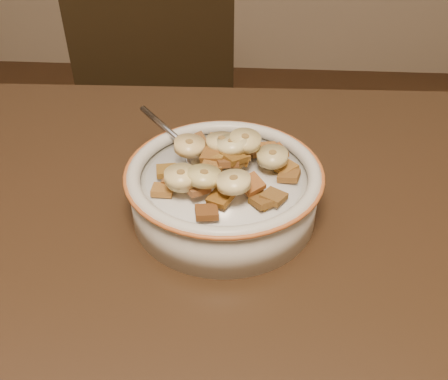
{
  "coord_description": "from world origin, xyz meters",
  "views": [
    {
      "loc": [
        0.31,
        -0.24,
        1.09
      ],
      "look_at": [
        0.28,
        0.16,
        0.78
      ],
      "focal_mm": 40.0,
      "sensor_mm": 36.0,
      "label": 1
    }
  ],
  "objects": [
    {
      "name": "cereal_square_2",
      "position": [
        0.28,
        0.11,
        0.81
      ],
      "size": [
        0.03,
        0.03,
        0.01
      ],
      "primitive_type": "cube",
      "rotation": [
        -0.11,
        -0.16,
        1.07
      ],
      "color": "brown",
      "rests_on": "milk"
    },
    {
      "name": "cereal_square_18",
      "position": [
        0.28,
        0.19,
        0.81
      ],
      "size": [
        0.02,
        0.02,
        0.01
      ],
      "primitive_type": "cube",
      "rotation": [
        -0.06,
        0.08,
        1.81
      ],
      "color": "brown",
      "rests_on": "milk"
    },
    {
      "name": "cereal_square_25",
      "position": [
        0.25,
        0.21,
        0.8
      ],
      "size": [
        0.03,
        0.03,
        0.01
      ],
      "primitive_type": "cube",
      "rotation": [
        -0.24,
        -0.09,
        2.01
      ],
      "color": "brown",
      "rests_on": "milk"
    },
    {
      "name": "cereal_square_12",
      "position": [
        0.32,
        0.12,
        0.8
      ],
      "size": [
        0.03,
        0.03,
        0.01
      ],
      "primitive_type": "cube",
      "rotation": [
        -0.0,
        0.08,
        0.9
      ],
      "color": "olive",
      "rests_on": "milk"
    },
    {
      "name": "cereal_square_21",
      "position": [
        0.34,
        0.17,
        0.8
      ],
      "size": [
        0.03,
        0.03,
        0.01
      ],
      "primitive_type": "cube",
      "rotation": [
        -0.11,
        -0.14,
        0.67
      ],
      "color": "brown",
      "rests_on": "milk"
    },
    {
      "name": "cereal_square_26",
      "position": [
        0.23,
        0.14,
        0.8
      ],
      "size": [
        0.03,
        0.03,
        0.01
      ],
      "primitive_type": "cube",
      "rotation": [
        -0.21,
        -0.17,
        1.27
      ],
      "color": "brown",
      "rests_on": "milk"
    },
    {
      "name": "cereal_square_7",
      "position": [
        0.22,
        0.13,
        0.8
      ],
      "size": [
        0.02,
        0.02,
        0.01
      ],
      "primitive_type": "cube",
      "rotation": [
        0.04,
        0.16,
        1.59
      ],
      "color": "#925B24",
      "rests_on": "milk"
    },
    {
      "name": "cereal_square_0",
      "position": [
        0.32,
        0.2,
        0.8
      ],
      "size": [
        0.03,
        0.03,
        0.01
      ],
      "primitive_type": "cube",
      "rotation": [
        0.04,
        0.12,
        0.37
      ],
      "color": "brown",
      "rests_on": "milk"
    },
    {
      "name": "milk",
      "position": [
        0.28,
        0.16,
        0.8
      ],
      "size": [
        0.16,
        0.16,
        0.0
      ],
      "primitive_type": "cylinder",
      "color": "silver",
      "rests_on": "cereal_bowl"
    },
    {
      "name": "cereal_square_23",
      "position": [
        0.33,
        0.2,
        0.8
      ],
      "size": [
        0.03,
        0.03,
        0.01
      ],
      "primitive_type": "cube",
      "rotation": [
        -0.25,
        -0.09,
        2.06
      ],
      "color": "brown",
      "rests_on": "milk"
    },
    {
      "name": "cereal_bowl",
      "position": [
        0.28,
        0.16,
        0.77
      ],
      "size": [
        0.19,
        0.19,
        0.05
      ],
      "primitive_type": "cylinder",
      "color": "beige",
      "rests_on": "table"
    },
    {
      "name": "banana_slice_4",
      "position": [
        0.26,
        0.13,
        0.82
      ],
      "size": [
        0.04,
        0.04,
        0.01
      ],
      "primitive_type": "cylinder",
      "rotation": [
        0.05,
        0.13,
        1.21
      ],
      "color": "#DCD180",
      "rests_on": "milk"
    },
    {
      "name": "cereal_square_27",
      "position": [
        0.29,
        0.16,
        0.82
      ],
      "size": [
        0.03,
        0.03,
        0.01
      ],
      "primitive_type": "cube",
      "rotation": [
        0.09,
        -0.17,
        0.95
      ],
      "color": "brown",
      "rests_on": "milk"
    },
    {
      "name": "cereal_square_16",
      "position": [
        0.31,
        0.13,
        0.81
      ],
      "size": [
        0.03,
        0.03,
        0.01
      ],
      "primitive_type": "cube",
      "rotation": [
        0.2,
        -0.18,
        0.61
      ],
      "color": "#95511F",
      "rests_on": "milk"
    },
    {
      "name": "cereal_square_14",
      "position": [
        0.27,
        0.1,
        0.8
      ],
      "size": [
        0.02,
        0.02,
        0.01
      ],
      "primitive_type": "cube",
      "rotation": [
        -0.13,
        0.05,
        0.18
      ],
      "color": "brown",
      "rests_on": "milk"
    },
    {
      "name": "cereal_square_17",
      "position": [
        0.27,
        0.22,
        0.8
      ],
      "size": [
        0.02,
        0.02,
        0.01
      ],
      "primitive_type": "cube",
      "rotation": [
        -0.2,
        0.09,
        2.97
      ],
      "color": "#995F32",
      "rests_on": "milk"
    },
    {
      "name": "cereal_square_3",
      "position": [
        0.27,
        0.16,
        0.82
      ],
      "size": [
        0.02,
        0.02,
        0.01
      ],
      "primitive_type": "cube",
      "rotation": [
        -0.08,
        0.12,
        2.93
      ],
      "color": "brown",
      "rests_on": "milk"
    },
    {
      "name": "cereal_square_6",
      "position": [
        0.29,
        0.2,
        0.81
      ],
      "size": [
        0.03,
        0.03,
        0.01
      ],
      "primitive_type": "cube",
      "rotation": [
        -0.02,
        -0.01,
        1.02
      ],
      "color": "brown",
      "rests_on": "milk"
    },
    {
      "name": "banana_slice_5",
      "position": [
        0.24,
        0.13,
        0.82
      ],
      "size": [
        0.04,
        0.04,
        0.01
      ],
      "primitive_type": "cylinder",
      "rotation": [
        0.03,
        0.01,
        2.09
      ],
      "color": "#F0D483",
      "rests_on": "milk"
    },
    {
      "name": "cereal_square_19",
      "position": [
        0.27,
        0.18,
        0.81
      ],
      "size": [
        0.03,
        0.02,
        0.01
      ],
      "primitive_type": "cube",
      "rotation": [
        -0.22,
        -0.12,
        1.33
      ],
      "color": "brown",
      "rests_on": "milk"
    },
    {
      "name": "cereal_square_4",
      "position": [
        0.29,
        0.17,
        0.81
      ],
      "size": [
        0.02,
        0.02,
        0.01
      ],
      "primitive_type": "cube",
      "rotation": [
        0.22,
        0.03,
        1.42
      ],
      "color": "brown",
      "rests_on": "milk"
    },
    {
      "name": "cereal_square_11",
      "position": [
        0.3,
        0.22,
        0.8
      ],
      "size": [
        0.03,
        0.03,
        0.01
      ],
      "primitive_type": "cube",
      "rotation": [
        -0.24,
        0.12,
        0.51
      ],
      "color": "olive",
      "rests_on": "milk"
    },
    {
      "name": "cereal_square_10",
      "position": [
        0.32,
        0.12,
        0.8
      ],
      "size": [
        0.03,
        0.03,
        0.01
      ],
      "primitive_type": "cube",
      "rotation": [
        -0.21,
        0.07,
        0.6
      ],
      "color": "brown",
      "rests_on": "milk"
    },
    {
      "name": "spoon",
      "position": [
        0.26,
        0.18,
        0.8
      ],
      "size": [
        0.06,
        0.06,
        0.01
      ],
      "primitive_type": "ellipsoid",
      "rotation": [
        0.0,
        0.0,
        3.95
      ],
      "color": "#B0B1BB",
      "rests_on": "cereal_bowl"
    },
    {
      "name": "banana_slice_2",
      "position": [
        0.29,
        0.12,
        0.82
      ],
      "size": [
        0.03,
        0.03,
        0.01
      ],
      "primitive_type": "cylinder",
      "rotation": [
        0.05,
        0.09,
        3.08
      ],
      "color": "beige",
      "rests_on": "milk"
    },
    {
      "name": "cereal_square_8",
      "position": [
        0.33,
        0.12,
        0.8
      ],
      "size": [
        0.03,
        0.03,
        0.01
      ],
      "primitive_type": "cube",
      "rotation": [
        0.11,
        -0.01,
        2.59
      ],
      "color": "brown",
      "rests_on": "milk"
    },
    {
      "name": "banana_slice_0",
      "position": [
        0.33,
        0.17,
        0.81
      ],
      "size": [
        0.04,
        0.04,
        0.01
      ],
      "primitive_type": "cylinder",
      "rotation": [
        -0.01,
        -0.07,
        0.89
      ],
      "color": "#D0B974",
      "rests_on": "milk"
    },
    {
      "name": "cereal_square_24",
      "position": [
        0.34,
        0.16,
        0.8
      ],
      "size": [
        0.02,
        0.02,
        0.01
      ],
      "primitive_type": "cube",
      "rotation": [
        0.11,
        0.17,
        2.92
      ],
      "color": "brown",
      "rests_on": "milk"
    },
    {
      "name": "banana_slice_8",
      "position": [
        0.3,
        0.18,
        0.83
      ],
      "size": [
        0.04,
        0.04,
        0.01
      ],
      "primitive_type": "cylinder",
      "rotation": [
        0.04,
        -0.11,
        1.84
      ],
      "color": "#D2B97A",
      "rests_on": "milk"
    },
    {
      "name": "cereal_square_1",
      "position": [
        0.28,
        0.16,
        0.82
      ],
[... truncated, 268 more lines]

